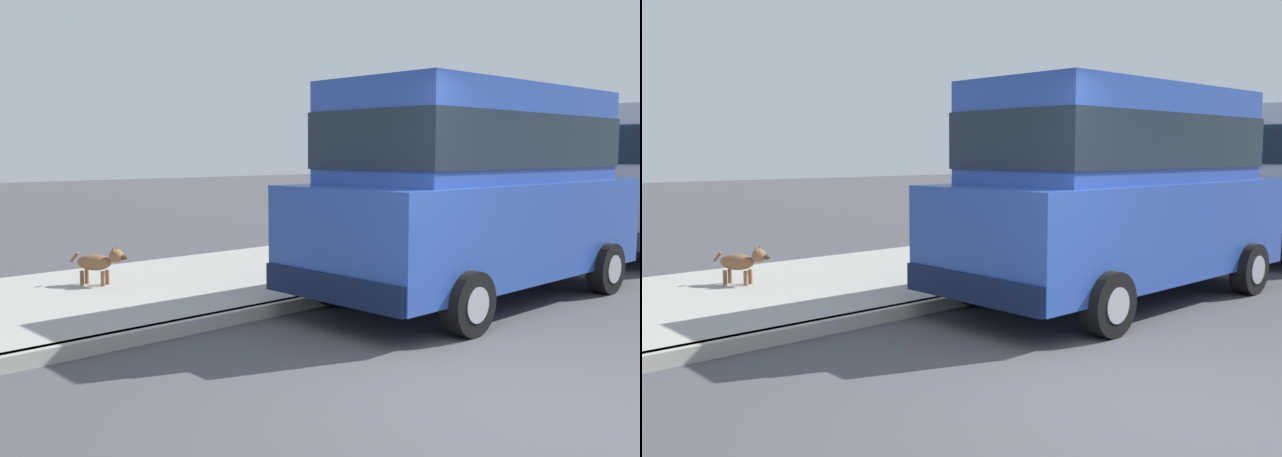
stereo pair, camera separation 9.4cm
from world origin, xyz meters
TOP-DOWN VIEW (x-y plane):
  - ground_plane at (0.00, 0.00)m, footprint 80.00×80.00m
  - curb at (-3.20, 0.00)m, footprint 0.16×64.00m
  - sidewalk at (-5.00, 0.00)m, footprint 3.60×64.00m
  - car_blue_van at (-2.17, 2.88)m, footprint 2.17×4.92m
  - dog_brown at (-5.45, -0.30)m, footprint 0.64×0.50m

SIDE VIEW (x-z plane):
  - ground_plane at x=0.00m, z-range 0.00..0.00m
  - curb at x=-3.20m, z-range 0.00..0.14m
  - sidewalk at x=-5.00m, z-range 0.00..0.14m
  - dog_brown at x=-5.45m, z-range 0.18..0.67m
  - car_blue_van at x=-2.17m, z-range 0.13..2.65m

